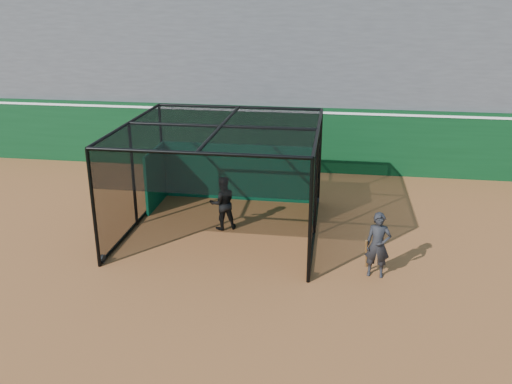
# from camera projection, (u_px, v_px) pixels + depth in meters

# --- Properties ---
(ground) EXTENTS (120.00, 120.00, 0.00)m
(ground) POSITION_uv_depth(u_px,v_px,m) (209.00, 270.00, 13.60)
(ground) COLOR brown
(ground) RESTS_ON ground
(outfield_wall) EXTENTS (50.00, 0.50, 2.50)m
(outfield_wall) POSITION_uv_depth(u_px,v_px,m) (259.00, 136.00, 21.04)
(outfield_wall) COLOR #093316
(outfield_wall) RESTS_ON ground
(grandstand) EXTENTS (50.00, 7.85, 8.95)m
(grandstand) POSITION_uv_depth(u_px,v_px,m) (271.00, 43.00, 23.44)
(grandstand) COLOR #4C4C4F
(grandstand) RESTS_ON ground
(batting_cage) EXTENTS (5.38, 5.45, 3.10)m
(batting_cage) POSITION_uv_depth(u_px,v_px,m) (222.00, 180.00, 15.36)
(batting_cage) COLOR black
(batting_cage) RESTS_ON ground
(batter) EXTENTS (0.96, 0.87, 1.60)m
(batter) POSITION_uv_depth(u_px,v_px,m) (223.00, 203.00, 15.72)
(batter) COLOR black
(batter) RESTS_ON ground
(on_deck_player) EXTENTS (0.64, 0.45, 1.65)m
(on_deck_player) POSITION_uv_depth(u_px,v_px,m) (378.00, 245.00, 13.04)
(on_deck_player) COLOR black
(on_deck_player) RESTS_ON ground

